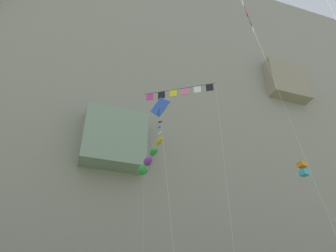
# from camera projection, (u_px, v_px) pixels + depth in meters

# --- Properties ---
(cliff_face) EXTENTS (180.00, 30.42, 71.33)m
(cliff_face) POSITION_uv_depth(u_px,v_px,m) (104.00, 129.00, 62.25)
(cliff_face) COLOR gray
(cliff_face) RESTS_ON ground
(kite_banner_mid_center) EXTENTS (4.90, 5.38, 18.98)m
(kite_banner_mid_center) POSITION_uv_depth(u_px,v_px,m) (181.00, 96.00, 25.87)
(kite_banner_mid_center) COLOR black
(kite_banner_mid_center) RESTS_ON ground
(kite_windsock_low_left) EXTENTS (1.06, 6.94, 17.21)m
(kite_windsock_low_left) POSITION_uv_depth(u_px,v_px,m) (148.00, 162.00, 32.05)
(kite_windsock_low_left) COLOR green
(kite_windsock_low_left) RESTS_ON ground
(kite_box_high_left) EXTENTS (3.28, 5.68, 18.86)m
(kite_box_high_left) POSITION_uv_depth(u_px,v_px,m) (303.00, 169.00, 36.44)
(kite_box_high_left) COLOR orange
(kite_box_high_left) RESTS_ON ground
(kite_diamond_near_cliff) EXTENTS (0.94, 5.44, 18.05)m
(kite_diamond_near_cliff) POSITION_uv_depth(u_px,v_px,m) (160.00, 110.00, 24.68)
(kite_diamond_near_cliff) COLOR blue
(kite_diamond_near_cliff) RESTS_ON ground
(kite_banner_upper_right) EXTENTS (3.91, 3.25, 22.99)m
(kite_banner_upper_right) POSITION_uv_depth(u_px,v_px,m) (252.00, 27.00, 24.02)
(kite_banner_upper_right) COLOR black
(kite_banner_upper_right) RESTS_ON ground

